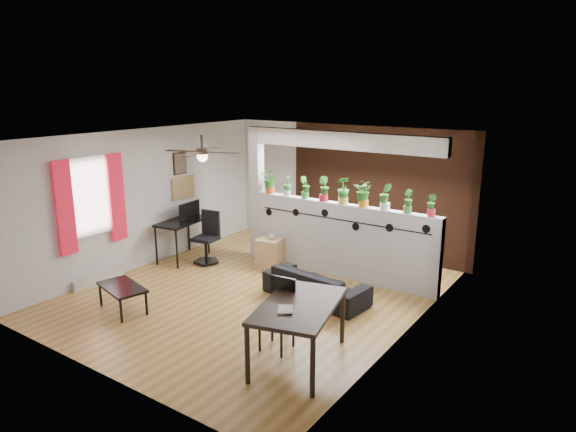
{
  "coord_description": "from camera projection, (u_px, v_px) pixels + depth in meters",
  "views": [
    {
      "loc": [
        4.96,
        -6.27,
        3.38
      ],
      "look_at": [
        0.25,
        0.6,
        1.24
      ],
      "focal_mm": 32.0,
      "sensor_mm": 36.0,
      "label": 1
    }
  ],
  "objects": [
    {
      "name": "monitor",
      "position": [
        187.0,
        214.0,
        10.15
      ],
      "size": [
        0.34,
        0.09,
        0.19
      ],
      "primitive_type": "imported",
      "rotation": [
        0.0,
        0.0,
        1.67
      ],
      "color": "black",
      "rests_on": "computer_desk"
    },
    {
      "name": "brick_panel",
      "position": [
        378.0,
        192.0,
        10.18
      ],
      "size": [
        3.9,
        0.05,
        2.6
      ],
      "primitive_type": "cube",
      "color": "brown",
      "rests_on": "ground"
    },
    {
      "name": "potted_plant_5",
      "position": [
        364.0,
        192.0,
        8.71
      ],
      "size": [
        0.26,
        0.22,
        0.47
      ],
      "color": "orange",
      "rests_on": "partition_wall"
    },
    {
      "name": "cube_shelf",
      "position": [
        270.0,
        253.0,
        9.73
      ],
      "size": [
        0.52,
        0.48,
        0.56
      ],
      "primitive_type": "cube",
      "rotation": [
        0.0,
        0.0,
        0.19
      ],
      "color": "tan",
      "rests_on": "ground"
    },
    {
      "name": "potted_plant_0",
      "position": [
        270.0,
        181.0,
        9.8
      ],
      "size": [
        0.28,
        0.25,
        0.47
      ],
      "color": "#DC5619",
      "rests_on": "partition_wall"
    },
    {
      "name": "dining_table",
      "position": [
        299.0,
        310.0,
        6.29
      ],
      "size": [
        1.19,
        1.6,
        0.78
      ],
      "color": "black",
      "rests_on": "ground"
    },
    {
      "name": "potted_plant_8",
      "position": [
        432.0,
        204.0,
        8.08
      ],
      "size": [
        0.22,
        0.2,
        0.37
      ],
      "color": "red",
      "rests_on": "partition_wall"
    },
    {
      "name": "framed_art",
      "position": [
        180.0,
        163.0,
        10.24
      ],
      "size": [
        0.03,
        0.34,
        0.44
      ],
      "color": "#8C7259",
      "rests_on": "room_shell"
    },
    {
      "name": "potted_plant_3",
      "position": [
        324.0,
        188.0,
        9.15
      ],
      "size": [
        0.26,
        0.22,
        0.44
      ],
      "color": "red",
      "rests_on": "partition_wall"
    },
    {
      "name": "room_shell",
      "position": [
        254.0,
        218.0,
        8.25
      ],
      "size": [
        6.3,
        7.1,
        2.9
      ],
      "color": "olive",
      "rests_on": "ground"
    },
    {
      "name": "potted_plant_1",
      "position": [
        287.0,
        185.0,
        9.59
      ],
      "size": [
        0.23,
        0.23,
        0.37
      ],
      "color": "silver",
      "rests_on": "partition_wall"
    },
    {
      "name": "vine_decal",
      "position": [
        340.0,
        220.0,
        8.98
      ],
      "size": [
        3.31,
        0.01,
        0.3
      ],
      "color": "black",
      "rests_on": "partition_wall"
    },
    {
      "name": "corkboard",
      "position": [
        183.0,
        188.0,
        10.4
      ],
      "size": [
        0.03,
        0.6,
        0.45
      ],
      "primitive_type": "cube",
      "color": "#997A49",
      "rests_on": "room_shell"
    },
    {
      "name": "coffee_table",
      "position": [
        122.0,
        289.0,
        7.82
      ],
      "size": [
        0.95,
        0.68,
        0.4
      ],
      "color": "black",
      "rests_on": "ground"
    },
    {
      "name": "sofa",
      "position": [
        316.0,
        285.0,
        8.27
      ],
      "size": [
        1.72,
        0.83,
        0.49
      ],
      "primitive_type": "imported",
      "rotation": [
        0.0,
        0.0,
        3.03
      ],
      "color": "black",
      "rests_on": "ground"
    },
    {
      "name": "window_assembly",
      "position": [
        91.0,
        199.0,
        8.63
      ],
      "size": [
        0.09,
        1.3,
        1.55
      ],
      "color": "white",
      "rests_on": "room_shell"
    },
    {
      "name": "potted_plant_4",
      "position": [
        343.0,
        190.0,
        8.93
      ],
      "size": [
        0.31,
        0.32,
        0.47
      ],
      "color": "#DFD04E",
      "rests_on": "partition_wall"
    },
    {
      "name": "potted_plant_2",
      "position": [
        305.0,
        187.0,
        9.37
      ],
      "size": [
        0.26,
        0.25,
        0.41
      ],
      "color": "#338D34",
      "rests_on": "partition_wall"
    },
    {
      "name": "book",
      "position": [
        278.0,
        309.0,
        6.08
      ],
      "size": [
        0.28,
        0.3,
        0.02
      ],
      "primitive_type": "imported",
      "rotation": [
        0.0,
        0.0,
        0.58
      ],
      "color": "gray",
      "rests_on": "dining_table"
    },
    {
      "name": "ceiling_fan",
      "position": [
        202.0,
        153.0,
        8.19
      ],
      "size": [
        1.19,
        1.19,
        0.43
      ],
      "color": "black",
      "rests_on": "room_shell"
    },
    {
      "name": "potted_plant_7",
      "position": [
        408.0,
        201.0,
        8.29
      ],
      "size": [
        0.25,
        0.24,
        0.39
      ],
      "color": "#3E8530",
      "rests_on": "partition_wall"
    },
    {
      "name": "potted_plant_6",
      "position": [
        385.0,
        196.0,
        8.5
      ],
      "size": [
        0.3,
        0.28,
        0.46
      ],
      "color": "white",
      "rests_on": "partition_wall"
    },
    {
      "name": "computer_desk",
      "position": [
        182.0,
        224.0,
        10.07
      ],
      "size": [
        0.72,
        1.17,
        0.79
      ],
      "color": "black",
      "rests_on": "ground"
    },
    {
      "name": "partition_wall",
      "position": [
        342.0,
        240.0,
        9.16
      ],
      "size": [
        3.6,
        0.18,
        1.35
      ],
      "primitive_type": "cube",
      "color": "#BCBCC1",
      "rests_on": "ground"
    },
    {
      "name": "ceiling_header",
      "position": [
        345.0,
        141.0,
        8.72
      ],
      "size": [
        3.6,
        0.18,
        0.3
      ],
      "primitive_type": "cube",
      "color": "white",
      "rests_on": "room_shell"
    },
    {
      "name": "cup",
      "position": [
        272.0,
        237.0,
        9.62
      ],
      "size": [
        0.16,
        0.16,
        0.1
      ],
      "primitive_type": "imported",
      "rotation": [
        0.0,
        0.0,
        -0.2
      ],
      "color": "gray",
      "rests_on": "cube_shelf"
    },
    {
      "name": "pier_column",
      "position": [
        257.0,
        194.0,
        10.05
      ],
      "size": [
        0.22,
        0.2,
        2.6
      ],
      "primitive_type": "cube",
      "color": "#BCBCC1",
      "rests_on": "ground"
    },
    {
      "name": "office_chair",
      "position": [
        208.0,
        241.0,
        9.93
      ],
      "size": [
        0.52,
        0.52,
        1.0
      ],
      "color": "black",
      "rests_on": "ground"
    },
    {
      "name": "folding_chair",
      "position": [
        280.0,
        307.0,
        6.69
      ],
      "size": [
        0.42,
        0.42,
        0.95
      ],
      "color": "black",
      "rests_on": "ground"
    },
    {
      "name": "baseboard_heater",
      "position": [
        99.0,
        278.0,
        8.98
      ],
      "size": [
        0.08,
        1.0,
        0.18
      ],
      "primitive_type": "cube",
      "color": "beige",
      "rests_on": "ground"
    }
  ]
}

